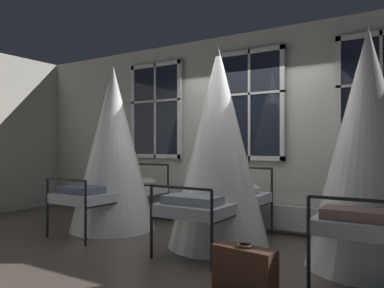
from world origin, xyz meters
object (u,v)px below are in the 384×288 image
(cot_third, at_px, (368,151))
(cot_first, at_px, (113,150))
(suitcase_dark, at_px, (244,272))
(cot_second, at_px, (218,149))

(cot_third, bearing_deg, cot_first, 90.89)
(cot_third, bearing_deg, suitcase_dark, 150.00)
(suitcase_dark, bearing_deg, cot_second, 132.46)
(cot_second, bearing_deg, cot_first, 90.80)
(cot_third, height_order, suitcase_dark, cot_third)
(cot_first, distance_m, cot_second, 1.88)
(cot_first, bearing_deg, cot_third, -87.53)
(cot_first, height_order, cot_second, cot_second)
(cot_first, height_order, cot_third, cot_third)
(cot_third, distance_m, suitcase_dark, 1.95)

